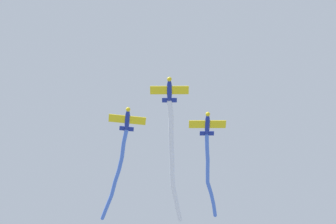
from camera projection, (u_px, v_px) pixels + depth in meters
airplane_lead at (169, 90)px, 82.11m from camera, size 5.21×6.97×1.74m
smoke_trail_lead at (173, 166)px, 91.75m from camera, size 31.29×1.91×3.20m
airplane_left_wing at (207, 124)px, 85.67m from camera, size 5.21×6.97×1.74m
smoke_trail_left_wing at (210, 178)px, 92.26m from camera, size 21.61×2.14×1.56m
airplane_right_wing at (127, 119)px, 85.51m from camera, size 5.34×7.06×1.74m
smoke_trail_right_wing at (116, 177)px, 91.45m from camera, size 21.08×8.06×2.12m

